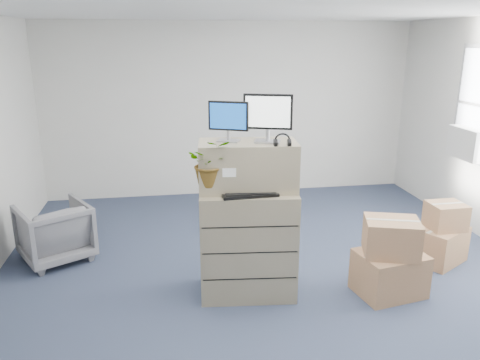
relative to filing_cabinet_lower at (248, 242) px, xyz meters
name	(u,v)px	position (x,y,z in m)	size (l,w,h in m)	color
ground	(280,298)	(0.30, -0.19, -0.55)	(7.00, 7.00, 0.00)	#2A344B
wall_back	(230,110)	(0.30, 3.32, 0.85)	(6.00, 0.02, 2.80)	silver
ac_unit	(469,143)	(3.17, 1.21, 0.65)	(0.24, 0.60, 0.40)	silver
filing_cabinet_lower	(248,242)	(0.00, 0.00, 0.00)	(0.94, 0.58, 1.10)	gray
filing_cabinet_upper	(248,166)	(0.01, 0.05, 0.79)	(0.94, 0.47, 0.47)	gray
monitor_left	(228,119)	(-0.17, 0.10, 1.24)	(0.37, 0.22, 0.38)	#99999E
monitor_right	(268,115)	(0.19, 0.00, 1.28)	(0.45, 0.24, 0.46)	#99999E
headphones	(282,141)	(0.29, -0.16, 1.06)	(0.15, 0.15, 0.02)	black
keyboard	(249,194)	(-0.01, -0.14, 0.56)	(0.53, 0.22, 0.03)	black
mouse	(278,191)	(0.28, -0.11, 0.57)	(0.11, 0.07, 0.04)	silver
water_bottle	(255,176)	(0.07, 0.02, 0.68)	(0.08, 0.08, 0.27)	gray
phone_dock	(239,185)	(-0.09, 0.03, 0.60)	(0.08, 0.06, 0.16)	silver
external_drive	(282,183)	(0.37, 0.10, 0.58)	(0.18, 0.14, 0.06)	black
tissue_box	(278,177)	(0.31, 0.09, 0.65)	(0.25, 0.12, 0.09)	#3E94D6
potted_plant	(210,169)	(-0.37, -0.05, 0.80)	(0.41, 0.46, 0.44)	#9BB390
office_chair	(54,229)	(-2.10, 1.10, -0.17)	(0.73, 0.69, 0.76)	slate
cardboard_boxes	(413,250)	(1.80, -0.02, -0.21)	(1.64, 1.26, 0.81)	#966C48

